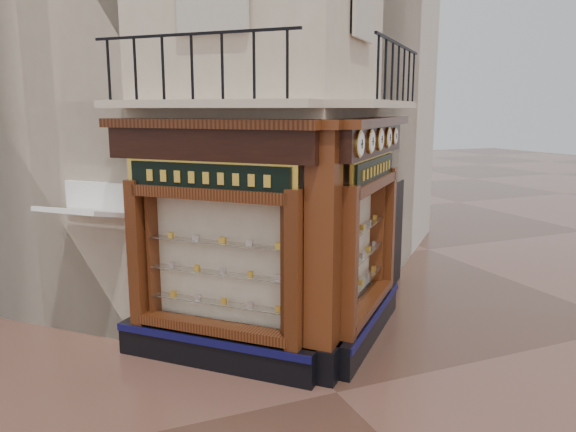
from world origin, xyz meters
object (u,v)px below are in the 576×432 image
clock_a (360,144)px  clock_d (388,138)px  awning (89,348)px  signboard_right (374,169)px  corner_pilaster (323,257)px  clock_e (395,136)px  clock_b (371,141)px  signboard_left (208,177)px  clock_c (380,139)px

clock_a → clock_d: clock_a is taller
awning → signboard_right: signboard_right is taller
signboard_right → awning: bearing=116.8°
corner_pilaster → awning: corner_pilaster is taller
clock_e → awning: size_ratio=0.24×
signboard_right → clock_d: bearing=-10.7°
clock_b → clock_e: 1.88m
clock_b → clock_e: (1.33, 1.33, 0.00)m
signboard_left → corner_pilaster: bearing=-169.8°
clock_d → awning: 6.48m
clock_a → signboard_left: 2.34m
awning → signboard_right: bearing=-153.2°
clock_d → signboard_right: 0.79m
awning → clock_a: bearing=-169.4°
clock_c → clock_e: clock_c is taller
corner_pilaster → clock_c: bearing=-14.3°
clock_d → awning: size_ratio=0.28×
clock_a → clock_e: size_ratio=1.28×
clock_b → awning: clock_b is taller
clock_c → signboard_left: bearing=132.5°
clock_c → signboard_left: 3.00m
corner_pilaster → clock_e: (2.36, 1.76, 1.67)m
corner_pilaster → clock_b: (1.03, 0.43, 1.67)m
corner_pilaster → signboard_right: bearing=-10.2°
clock_a → awning: size_ratio=0.31×
clock_b → signboard_left: bearing=121.8°
clock_e → awning: clock_e is taller
corner_pilaster → awning: 4.60m
clock_e → signboard_left: (-3.82, -0.75, -0.52)m
corner_pilaster → signboard_left: (-1.46, 1.01, 1.15)m
awning → signboard_right: 5.87m
signboard_right → signboard_left: bearing=135.0°
clock_a → signboard_left: size_ratio=0.19×
clock_b → clock_d: (0.92, 0.92, 0.00)m
clock_c → awning: (-4.77, 1.69, -3.62)m
clock_e → corner_pilaster: bearing=171.7°
clock_d → signboard_right: bearing=169.3°
clock_d → signboard_left: (-3.41, -0.34, -0.52)m
corner_pilaster → signboard_right: (1.46, 1.01, 1.15)m
corner_pilaster → clock_c: corner_pilaster is taller
clock_a → signboard_left: (-2.01, 1.06, -0.52)m
clock_a → signboard_left: bearing=107.1°
clock_a → awning: clock_a is taller
clock_c → clock_b: bearing=180.0°
clock_b → corner_pilaster: bearing=157.6°
clock_b → awning: size_ratio=0.30×
clock_d → signboard_left: clock_d is taller
signboard_left → signboard_right: (2.92, 0.00, -0.00)m
clock_a → awning: 5.89m
clock_b → signboard_right: bearing=8.8°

